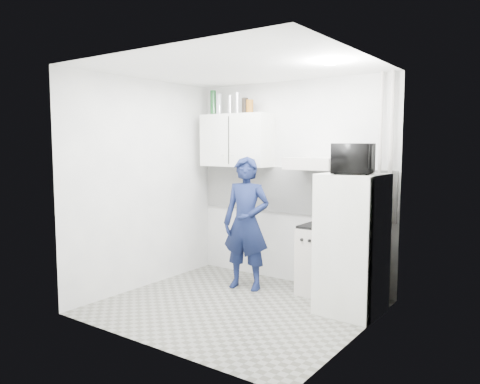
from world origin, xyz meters
The scene contains 23 objects.
floor centered at (0.00, 0.00, 0.00)m, with size 2.80×2.80×0.00m, color slate.
ceiling centered at (0.00, 0.00, 2.60)m, with size 2.80×2.80×0.00m, color white.
wall_back centered at (0.00, 1.25, 1.30)m, with size 2.80×2.80×0.00m, color white.
wall_left centered at (-1.40, 0.00, 1.30)m, with size 2.60×2.60×0.00m, color white.
wall_right centered at (1.40, 0.00, 1.30)m, with size 2.60×2.60×0.00m, color white.
person centered at (-0.29, 0.65, 0.82)m, with size 0.60×0.39×1.65m, color #10183A.
stove centered at (0.58, 1.00, 0.40)m, with size 0.51×0.51×0.81m, color beige.
fridge centered at (1.10, 0.60, 0.75)m, with size 0.62×0.62×1.49m, color white.
stove_top centered at (0.58, 1.00, 0.82)m, with size 0.49×0.49×0.03m, color black.
saucepan centered at (0.54, 1.02, 0.88)m, with size 0.17×0.17×0.09m, color silver.
microwave centered at (1.10, 0.60, 1.65)m, with size 0.39×0.57×0.31m, color black.
bottle_a centered at (-1.15, 1.07, 2.37)m, with size 0.08×0.08×0.34m, color #144C1E.
bottle_b centered at (-1.05, 1.07, 2.34)m, with size 0.07×0.07×0.28m, color #B2B7BC.
bottle_c centered at (-0.86, 1.07, 2.33)m, with size 0.06×0.06×0.25m, color silver.
bottle_d centered at (-0.74, 1.07, 2.34)m, with size 0.06×0.06×0.28m, color silver.
canister_a centered at (-0.61, 1.07, 2.30)m, with size 0.08×0.08×0.21m, color black.
canister_b centered at (-0.53, 1.07, 2.29)m, with size 0.09×0.09×0.18m, color brown.
upper_cabinet centered at (-0.75, 1.07, 1.85)m, with size 1.00×0.35×0.70m, color white.
range_hood centered at (0.45, 1.00, 1.57)m, with size 0.60×0.50×0.14m, color beige.
backsplash centered at (0.00, 1.24, 1.20)m, with size 2.74×0.03×0.60m, color white.
pipe_a centered at (1.30, 1.17, 1.30)m, with size 0.05×0.05×2.60m, color beige.
pipe_b centered at (1.18, 1.17, 1.30)m, with size 0.04×0.04×2.60m, color beige.
ceiling_spot_fixture centered at (1.00, 0.20, 2.57)m, with size 0.10×0.10×0.02m, color white.
Camera 1 is at (2.97, -4.05, 1.79)m, focal length 35.00 mm.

